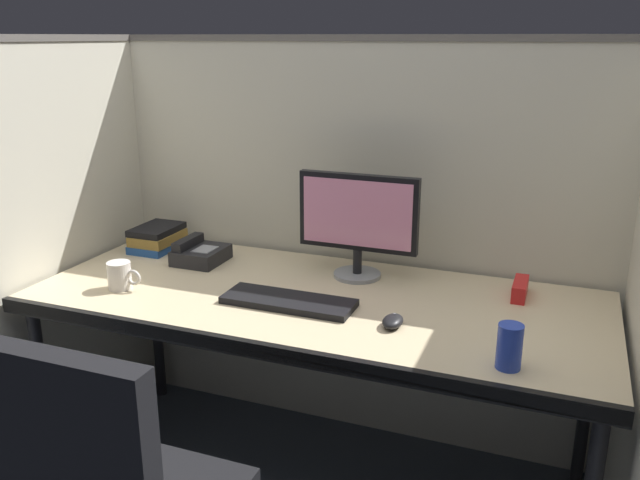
% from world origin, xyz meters
% --- Properties ---
extents(cubicle_partition_rear, '(2.21, 0.06, 1.57)m').
position_xyz_m(cubicle_partition_rear, '(0.00, 0.74, 0.79)').
color(cubicle_partition_rear, beige).
rests_on(cubicle_partition_rear, ground).
extents(cubicle_partition_left, '(0.06, 1.41, 1.57)m').
position_xyz_m(cubicle_partition_left, '(-0.99, 0.20, 0.79)').
color(cubicle_partition_left, beige).
rests_on(cubicle_partition_left, ground).
extents(desk, '(1.90, 0.80, 0.74)m').
position_xyz_m(desk, '(0.00, 0.29, 0.69)').
color(desk, beige).
rests_on(desk, ground).
extents(monitor_center, '(0.43, 0.17, 0.37)m').
position_xyz_m(monitor_center, '(0.08, 0.52, 0.96)').
color(monitor_center, gray).
rests_on(monitor_center, desk).
extents(keyboard_main, '(0.43, 0.15, 0.02)m').
position_xyz_m(keyboard_main, '(-0.05, 0.20, 0.75)').
color(keyboard_main, black).
rests_on(keyboard_main, desk).
extents(computer_mouse, '(0.06, 0.10, 0.04)m').
position_xyz_m(computer_mouse, '(0.31, 0.16, 0.76)').
color(computer_mouse, black).
rests_on(computer_mouse, desk).
extents(book_stack, '(0.16, 0.22, 0.09)m').
position_xyz_m(book_stack, '(-0.78, 0.54, 0.79)').
color(book_stack, '#1E478C').
rests_on(book_stack, desk).
extents(coffee_mug, '(0.13, 0.08, 0.09)m').
position_xyz_m(coffee_mug, '(-0.64, 0.12, 0.79)').
color(coffee_mug, silver).
rests_on(coffee_mug, desk).
extents(red_stapler, '(0.04, 0.15, 0.06)m').
position_xyz_m(red_stapler, '(0.64, 0.54, 0.77)').
color(red_stapler, red).
rests_on(red_stapler, desk).
extents(desk_phone, '(0.17, 0.19, 0.09)m').
position_xyz_m(desk_phone, '(-0.54, 0.46, 0.77)').
color(desk_phone, black).
rests_on(desk_phone, desk).
extents(soda_can, '(0.07, 0.07, 0.12)m').
position_xyz_m(soda_can, '(0.65, 0.02, 0.80)').
color(soda_can, '#263FB2').
rests_on(soda_can, desk).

